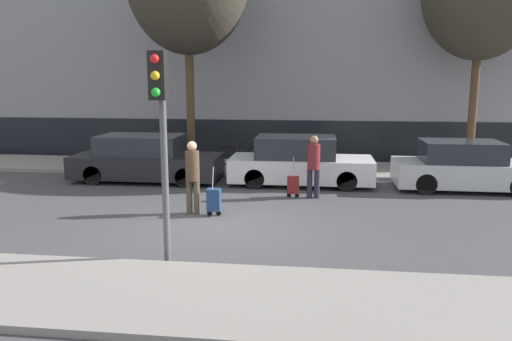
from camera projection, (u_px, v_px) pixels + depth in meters
The scene contains 13 objects.
ground_plane at pixel (219, 226), 11.12m from camera, with size 80.00×80.00×0.00m, color #424244.
sidewalk_near at pixel (170, 296), 7.45m from camera, with size 28.00×2.50×0.12m.
sidewalk_far at pixel (257, 168), 17.94m from camera, with size 28.00×3.00×0.12m.
building_facade at pixel (267, 13), 20.17m from camera, with size 28.00×2.43×11.71m.
parked_car_0 at pixel (145, 160), 15.91m from camera, with size 4.68×1.84×1.47m.
parked_car_1 at pixel (300, 162), 15.37m from camera, with size 4.36×1.78×1.49m.
parked_car_2 at pixel (464, 167), 14.64m from camera, with size 4.06×1.75×1.44m.
pedestrian_left at pixel (192, 173), 11.99m from camera, with size 0.35×0.34×1.78m.
trolley_left at pixel (214, 200), 11.93m from camera, with size 0.34×0.29×1.20m.
pedestrian_right at pixel (314, 163), 13.56m from camera, with size 0.35×0.34×1.73m.
trolley_right at pixel (293, 185), 13.74m from camera, with size 0.34×0.29×1.13m.
traffic_light at pixel (161, 116), 8.39m from camera, with size 0.28×0.47×3.71m.
parked_bicycle at pixel (241, 155), 18.02m from camera, with size 1.77×0.06×0.96m.
Camera 1 is at (2.14, -10.51, 3.29)m, focal length 35.00 mm.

